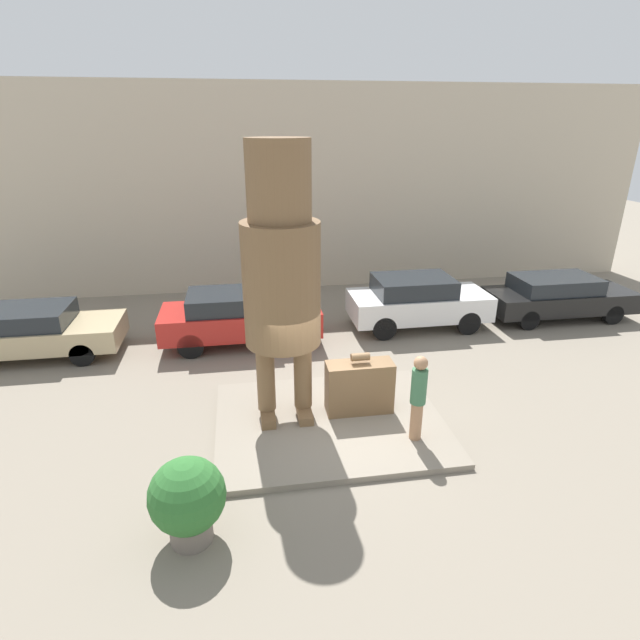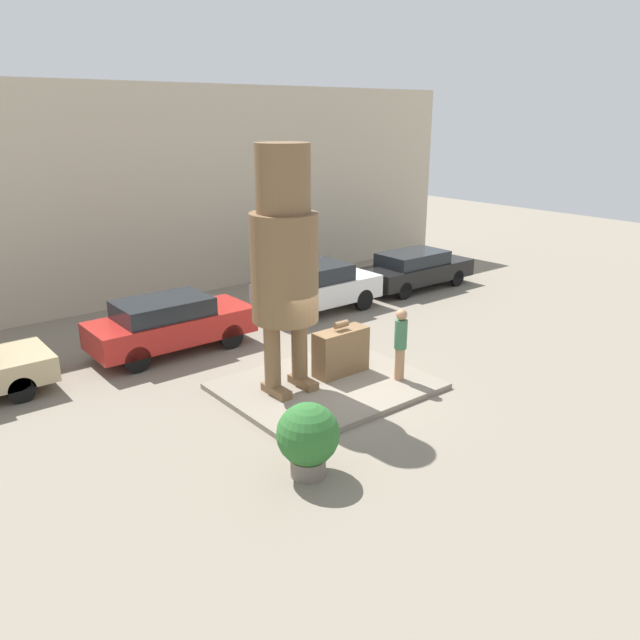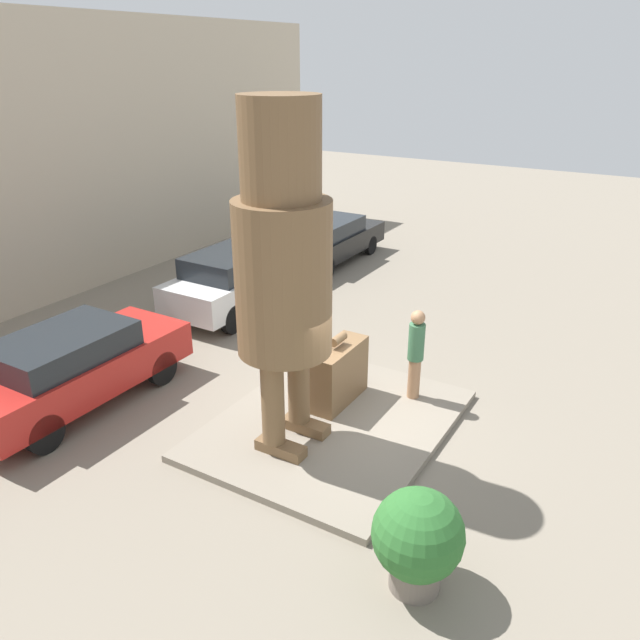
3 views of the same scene
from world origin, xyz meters
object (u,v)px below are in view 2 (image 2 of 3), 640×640
parked_car_black (415,269)px  giant_suitcase (341,351)px  statue_figure (284,252)px  planter_pot (308,437)px  tourist (401,341)px  parked_car_white (317,287)px  parked_car_red (170,323)px

parked_car_black → giant_suitcase: bearing=-148.7°
statue_figure → planter_pot: 4.42m
statue_figure → tourist: 3.60m
parked_car_white → parked_car_black: (4.75, 0.00, -0.11)m
tourist → parked_car_white: bearing=70.6°
giant_suitcase → parked_car_black: (7.68, 4.68, 0.05)m
statue_figure → tourist: (2.46, -1.28, -2.30)m
tourist → parked_car_black: tourist is taller
statue_figure → parked_car_black: bearing=26.3°
tourist → parked_car_black: (6.82, 5.86, -0.35)m
tourist → parked_car_white: (2.07, 5.86, -0.25)m
tourist → parked_car_red: size_ratio=0.40×
parked_car_red → parked_car_white: size_ratio=1.06×
giant_suitcase → parked_car_red: parked_car_red is taller
parked_car_red → parked_car_black: (10.18, 0.36, -0.08)m
planter_pot → statue_figure: bearing=60.6°
tourist → statue_figure: bearing=152.5°
parked_car_black → statue_figure: bearing=-153.7°
giant_suitcase → parked_car_white: 5.53m
parked_car_white → planter_pot: bearing=-129.3°
planter_pot → tourist: bearing=23.3°
statue_figure → parked_car_white: bearing=45.3°
statue_figure → parked_car_black: (9.28, 4.58, -2.65)m
tourist → planter_pot: 4.59m
parked_car_red → statue_figure: bearing=-77.9°
statue_figure → giant_suitcase: (1.59, -0.10, -2.70)m
giant_suitcase → tourist: bearing=-53.7°
giant_suitcase → planter_pot: giant_suitcase is taller
statue_figure → parked_car_white: (4.53, 4.58, -2.54)m
giant_suitcase → planter_pot: size_ratio=1.01×
giant_suitcase → tourist: (0.87, -1.18, 0.41)m
tourist → planter_pot: (-4.20, -1.81, -0.34)m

